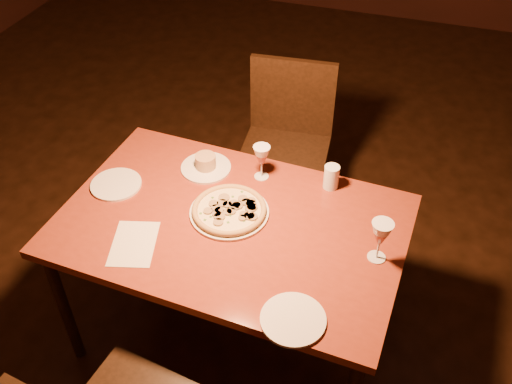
% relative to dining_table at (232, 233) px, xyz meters
% --- Properties ---
extents(floor, '(7.00, 7.00, 0.00)m').
position_rel_dining_table_xyz_m(floor, '(-0.08, 0.29, -0.66)').
color(floor, '#331B11').
rests_on(floor, ground).
extents(dining_table, '(1.41, 0.95, 0.73)m').
position_rel_dining_table_xyz_m(dining_table, '(0.00, 0.00, 0.00)').
color(dining_table, maroon).
rests_on(dining_table, floor).
extents(chair_far, '(0.49, 0.49, 0.93)m').
position_rel_dining_table_xyz_m(chair_far, '(-0.01, 0.87, -0.14)').
color(chair_far, black).
rests_on(chair_far, floor).
extents(pizza_plate, '(0.32, 0.32, 0.03)m').
position_rel_dining_table_xyz_m(pizza_plate, '(-0.02, 0.04, 0.08)').
color(pizza_plate, silver).
rests_on(pizza_plate, dining_table).
extents(ramekin_saucer, '(0.22, 0.22, 0.07)m').
position_rel_dining_table_xyz_m(ramekin_saucer, '(-0.22, 0.28, 0.09)').
color(ramekin_saucer, silver).
rests_on(ramekin_saucer, dining_table).
extents(wine_glass_far, '(0.07, 0.07, 0.16)m').
position_rel_dining_table_xyz_m(wine_glass_far, '(0.03, 0.31, 0.14)').
color(wine_glass_far, '#A24943').
rests_on(wine_glass_far, dining_table).
extents(wine_glass_right, '(0.08, 0.08, 0.18)m').
position_rel_dining_table_xyz_m(wine_glass_right, '(0.58, -0.01, 0.15)').
color(wine_glass_right, '#A24943').
rests_on(wine_glass_right, dining_table).
extents(water_tumbler, '(0.06, 0.06, 0.11)m').
position_rel_dining_table_xyz_m(water_tumbler, '(0.33, 0.33, 0.12)').
color(water_tumbler, silver).
rests_on(water_tumbler, dining_table).
extents(side_plate_left, '(0.22, 0.22, 0.01)m').
position_rel_dining_table_xyz_m(side_plate_left, '(-0.54, 0.06, 0.07)').
color(side_plate_left, silver).
rests_on(side_plate_left, dining_table).
extents(side_plate_near, '(0.22, 0.22, 0.01)m').
position_rel_dining_table_xyz_m(side_plate_near, '(0.36, -0.38, 0.07)').
color(side_plate_near, silver).
rests_on(side_plate_near, dining_table).
extents(menu_card, '(0.22, 0.27, 0.00)m').
position_rel_dining_table_xyz_m(menu_card, '(-0.31, -0.23, 0.07)').
color(menu_card, silver).
rests_on(menu_card, dining_table).
extents(pendant_light, '(0.12, 0.12, 0.12)m').
position_rel_dining_table_xyz_m(pendant_light, '(-0.00, 0.00, 0.97)').
color(pendant_light, '#FF8E47').
rests_on(pendant_light, ceiling).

